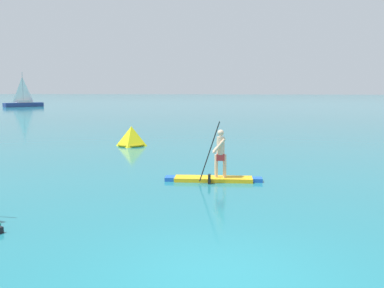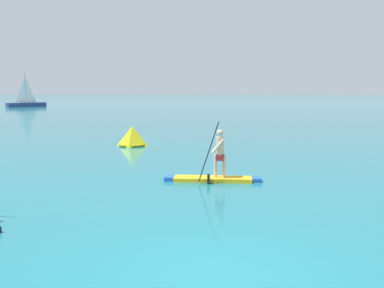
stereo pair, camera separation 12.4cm
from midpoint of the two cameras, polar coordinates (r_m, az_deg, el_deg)
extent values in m
plane|color=#1E727F|center=(7.39, 3.26, -17.01)|extent=(440.00, 440.00, 0.00)
cube|color=yellow|center=(14.40, 2.59, -4.63)|extent=(2.61, 0.85, 0.13)
cube|color=blue|center=(14.51, -3.13, -4.55)|extent=(0.35, 0.50, 0.13)
cube|color=blue|center=(14.43, 8.35, -4.67)|extent=(0.35, 0.43, 0.13)
cylinder|color=beige|center=(14.31, 2.96, -2.89)|extent=(0.11, 0.11, 0.77)
cylinder|color=beige|center=(14.31, 4.08, -2.90)|extent=(0.11, 0.11, 0.77)
cube|color=red|center=(14.26, 3.53, -1.74)|extent=(0.27, 0.24, 0.22)
cylinder|color=beige|center=(14.20, 3.54, -0.22)|extent=(0.26, 0.26, 0.58)
sphere|color=beige|center=(14.15, 3.56, 1.48)|extent=(0.21, 0.21, 0.21)
cylinder|color=beige|center=(14.05, 3.33, -0.28)|extent=(0.44, 0.12, 0.51)
cylinder|color=beige|center=(14.35, 3.35, -0.12)|extent=(0.44, 0.12, 0.51)
cylinder|color=black|center=(13.80, 2.06, -1.02)|extent=(0.66, 0.08, 1.95)
cube|color=black|center=(13.95, 2.05, -4.67)|extent=(0.09, 0.20, 0.32)
pyramid|color=yellow|center=(23.28, -8.13, 1.05)|extent=(1.23, 1.23, 1.06)
torus|color=olive|center=(23.33, -8.11, -0.10)|extent=(1.45, 1.45, 0.12)
cube|color=navy|center=(78.13, -21.37, 4.84)|extent=(5.37, 5.82, 0.68)
cylinder|color=#B2B2B7|center=(78.08, -21.47, 6.95)|extent=(0.12, 0.12, 5.05)
pyramid|color=white|center=(78.08, -21.46, 6.72)|extent=(1.28, 2.58, 4.23)
cube|color=silver|center=(78.11, -21.39, 5.24)|extent=(2.36, 2.47, 0.41)
camera|label=1|loc=(0.06, -90.20, -0.03)|focal=40.47mm
camera|label=2|loc=(0.06, 89.80, 0.03)|focal=40.47mm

